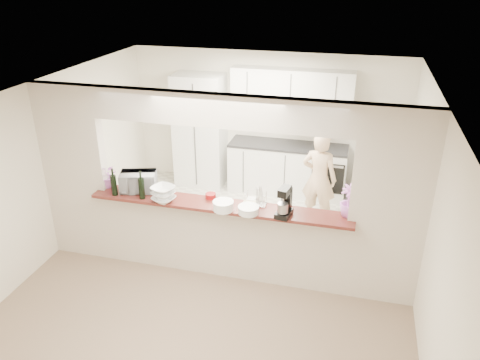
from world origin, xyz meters
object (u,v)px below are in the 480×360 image
(person, at_px, (319,179))
(toaster_oven, at_px, (138,182))
(stand_mixer, at_px, (285,203))
(refrigerator, at_px, (381,159))

(person, bearing_deg, toaster_oven, 48.84)
(stand_mixer, bearing_deg, refrigerator, 66.74)
(toaster_oven, bearing_deg, person, 19.67)
(refrigerator, xyz_separation_m, person, (-0.95, -0.92, -0.08))
(toaster_oven, xyz_separation_m, stand_mixer, (2.00, -0.19, 0.04))
(toaster_oven, relative_size, stand_mixer, 1.22)
(refrigerator, distance_m, person, 1.32)
(refrigerator, xyz_separation_m, stand_mixer, (-1.20, -2.79, 0.41))
(refrigerator, xyz_separation_m, toaster_oven, (-3.20, -2.60, 0.37))
(refrigerator, relative_size, stand_mixer, 4.45)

